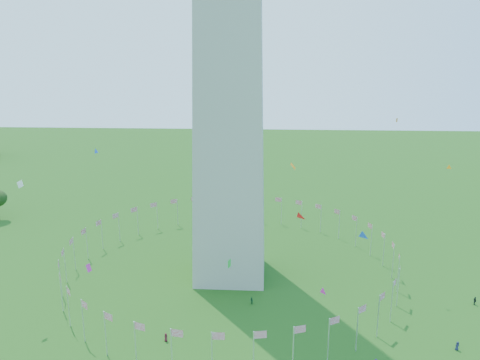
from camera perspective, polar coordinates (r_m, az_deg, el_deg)
name	(u,v)px	position (r m, az deg, el deg)	size (l,w,h in m)	color
flag_ring	(231,258)	(118.47, -1.15, -9.43)	(80.24, 80.24, 9.00)	silver
kites_aloft	(322,239)	(88.41, 9.98, -7.15)	(109.43, 75.81, 41.31)	blue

